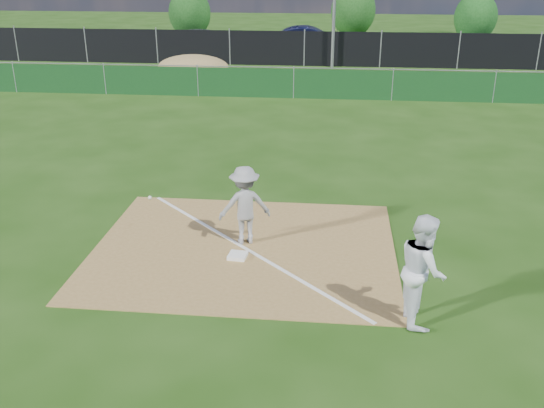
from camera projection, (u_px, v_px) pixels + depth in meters
The scene contains 16 objects.
ground at pixel (283, 130), 20.45m from camera, with size 90.00×90.00×0.00m, color #1C3F0D.
infield_dirt at pixel (244, 248), 12.16m from camera, with size 6.00×5.00×0.02m, color olive.
foul_line at pixel (244, 248), 12.16m from camera, with size 0.08×7.00×0.01m, color white.
green_fence at pixel (294, 84), 24.82m from camera, with size 44.00×0.05×1.20m, color #0F3715.
dirt_mound at pixel (193, 67), 28.52m from camera, with size 3.38×2.60×1.17m, color olive.
black_fence at pixel (304, 49), 32.07m from camera, with size 46.00×0.04×1.80m, color black.
parking_lot at pixel (308, 52), 37.01m from camera, with size 46.00×9.00×0.01m, color black.
first_base at pixel (238, 256), 11.77m from camera, with size 0.35×0.35×0.07m, color white.
play_at_first at pixel (245, 205), 12.12m from camera, with size 2.63×0.89×1.62m.
runner at pixel (423, 269), 9.46m from camera, with size 0.89×0.70×1.84m, color white.
car_left at pixel (205, 41), 36.34m from camera, with size 1.74×4.33×1.48m, color #A4A5AB.
car_mid at pixel (310, 40), 36.54m from camera, with size 1.62×4.65×1.53m, color black.
car_right at pixel (368, 44), 35.77m from camera, with size 1.77×4.37×1.27m, color black.
tree_left at pixel (190, 13), 41.99m from camera, with size 2.90×2.90×3.44m.
tree_mid at pixel (353, 11), 42.46m from camera, with size 3.10×3.10×3.68m.
tree_right at pixel (476, 17), 40.01m from camera, with size 2.78×2.78×3.29m.
Camera 1 is at (1.68, -9.80, 5.46)m, focal length 40.00 mm.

